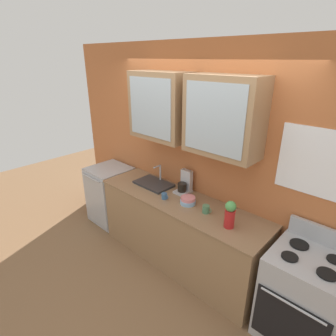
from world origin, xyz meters
The scene contains 11 objects.
ground_plane centered at (0.00, 0.00, 0.00)m, with size 10.00×10.00×0.00m, color brown.
back_wall_unit centered at (0.00, 0.31, 1.52)m, with size 4.72×0.46×2.71m.
counter centered at (0.00, 0.00, 0.46)m, with size 2.28×0.65×0.92m.
stove_range centered at (1.52, 0.00, 0.47)m, with size 0.65×0.65×1.10m.
sink_faucet centered at (-0.52, 0.08, 0.94)m, with size 0.51×0.32×0.26m.
bowl_stack centered at (0.14, 0.00, 0.96)m, with size 0.18×0.18×0.09m.
vase centered at (0.74, -0.08, 1.07)m, with size 0.11×0.11×0.29m.
cup_near_sink centered at (-0.14, -0.11, 0.95)m, with size 0.10×0.07×0.08m.
cup_near_bowls centered at (0.41, -0.02, 0.96)m, with size 0.11×0.08×0.09m.
dishwasher centered at (-1.46, 0.00, 0.46)m, with size 0.59×0.63×0.92m.
coffee_maker centered at (-0.08, 0.20, 1.02)m, with size 0.17×0.20×0.29m.
Camera 1 is at (1.89, -2.19, 2.53)m, focal length 28.98 mm.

